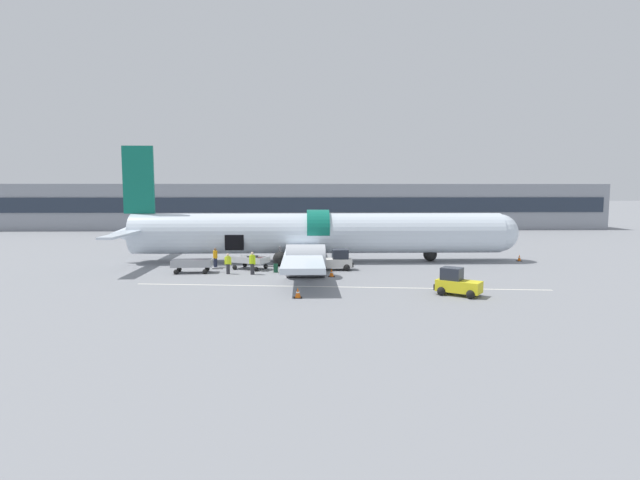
{
  "coord_description": "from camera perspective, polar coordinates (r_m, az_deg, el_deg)",
  "views": [
    {
      "loc": [
        1.28,
        -42.67,
        6.82
      ],
      "look_at": [
        2.63,
        0.64,
        2.41
      ],
      "focal_mm": 28.0,
      "sensor_mm": 36.0,
      "label": 1
    }
  ],
  "objects": [
    {
      "name": "safety_cone_wingtip",
      "position": [
        39.17,
        1.33,
        -3.78
      ],
      "size": [
        0.52,
        0.52,
        0.64
      ],
      "color": "black",
      "rests_on": "ground_plane"
    },
    {
      "name": "baggage_tug_lead",
      "position": [
        42.37,
        1.81,
        -2.45
      ],
      "size": [
        3.11,
        1.9,
        1.75
      ],
      "color": "silver",
      "rests_on": "ground_plane"
    },
    {
      "name": "ground_crew_loader_a",
      "position": [
        41.0,
        -10.48,
        -2.62
      ],
      "size": [
        0.59,
        0.45,
        1.68
      ],
      "color": "#2D2D33",
      "rests_on": "ground_plane"
    },
    {
      "name": "baggage_cart_queued",
      "position": [
        42.2,
        -14.23,
        -2.92
      ],
      "size": [
        4.22,
        1.87,
        1.11
      ],
      "color": "#999BA0",
      "rests_on": "ground_plane"
    },
    {
      "name": "safety_cone_engine_left",
      "position": [
        31.62,
        -2.55,
        -6.08
      ],
      "size": [
        0.54,
        0.54,
        0.67
      ],
      "color": "black",
      "rests_on": "ground_plane"
    },
    {
      "name": "suitcase_on_tarmac_spare",
      "position": [
        41.31,
        -5.08,
        -3.21
      ],
      "size": [
        0.35,
        0.25,
        0.84
      ],
      "color": "#14472D",
      "rests_on": "ground_plane"
    },
    {
      "name": "ground_crew_helper",
      "position": [
        41.61,
        -3.52,
        -2.44
      ],
      "size": [
        0.57,
        0.41,
        1.63
      ],
      "color": "#2D2D33",
      "rests_on": "ground_plane"
    },
    {
      "name": "airplane",
      "position": [
        46.93,
        -0.84,
        0.65
      ],
      "size": [
        38.48,
        31.63,
        10.8
      ],
      "color": "silver",
      "rests_on": "ground_plane"
    },
    {
      "name": "ground_crew_marshal",
      "position": [
        42.46,
        -2.68,
        -2.29
      ],
      "size": [
        0.53,
        0.5,
        1.61
      ],
      "color": "#2D2D33",
      "rests_on": "ground_plane"
    },
    {
      "name": "apron_marking_line",
      "position": [
        35.17,
        2.12,
        -5.37
      ],
      "size": [
        28.98,
        3.38,
        0.01
      ],
      "color": "silver",
      "rests_on": "ground_plane"
    },
    {
      "name": "ground_plane",
      "position": [
        43.23,
        -3.47,
        -3.28
      ],
      "size": [
        500.0,
        500.0,
        0.0
      ],
      "primitive_type": "plane",
      "color": "gray"
    },
    {
      "name": "ground_crew_loader_b",
      "position": [
        40.43,
        -7.74,
        -2.58
      ],
      "size": [
        0.59,
        0.58,
        1.83
      ],
      "color": "#2D2D33",
      "rests_on": "ground_plane"
    },
    {
      "name": "ground_crew_supervisor",
      "position": [
        43.76,
        -2.09,
        -1.92
      ],
      "size": [
        0.57,
        0.57,
        1.78
      ],
      "color": "black",
      "rests_on": "ground_plane"
    },
    {
      "name": "baggage_cart_loading",
      "position": [
        43.16,
        -7.83,
        -2.53
      ],
      "size": [
        3.9,
        2.76,
        1.2
      ],
      "color": "silver",
      "rests_on": "ground_plane"
    },
    {
      "name": "terminal_strip",
      "position": [
        86.71,
        -2.65,
        3.85
      ],
      "size": [
        105.42,
        8.24,
        7.71
      ],
      "color": "gray",
      "rests_on": "ground_plane"
    },
    {
      "name": "safety_cone_nose",
      "position": [
        51.26,
        21.82,
        -1.92
      ],
      "size": [
        0.45,
        0.45,
        0.64
      ],
      "color": "black",
      "rests_on": "ground_plane"
    },
    {
      "name": "ground_crew_driver",
      "position": [
        44.77,
        -11.88,
        -1.92
      ],
      "size": [
        0.5,
        0.58,
        1.7
      ],
      "color": "#1E2338",
      "rests_on": "ground_plane"
    },
    {
      "name": "baggage_tug_mid",
      "position": [
        33.52,
        15.38,
        -4.85
      ],
      "size": [
        3.05,
        2.65,
        1.78
      ],
      "color": "yellow",
      "rests_on": "ground_plane"
    }
  ]
}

